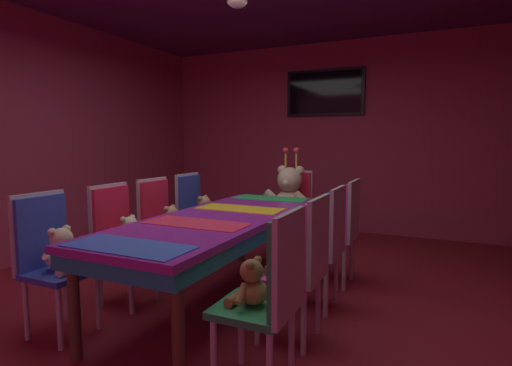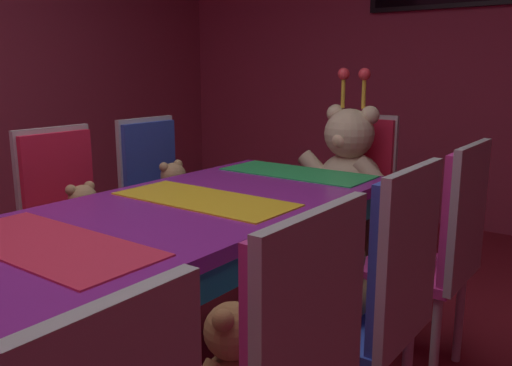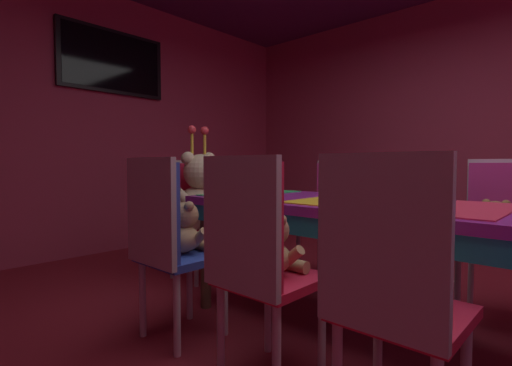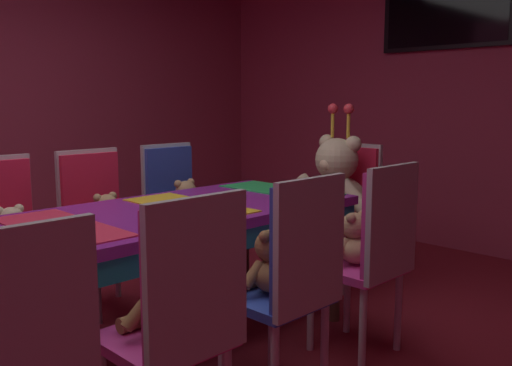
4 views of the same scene
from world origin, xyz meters
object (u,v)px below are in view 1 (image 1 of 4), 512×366
object	(u,v)px
teddy_right_0	(251,285)
chair_right_2	(328,236)
chair_left_0	(48,249)
chair_right_1	(307,255)
teddy_left_2	(172,222)
teddy_right_2	(310,236)
banquet_table	(221,226)
throne_chair	(294,202)
teddy_left_1	(130,235)
chair_right_0	(275,284)
teddy_right_3	(330,223)
king_teddy_bear	(289,194)
wall_tv	(325,93)
teddy_left_3	(205,211)
chair_left_2	(159,219)
teddy_right_1	(286,256)
chair_right_3	(345,222)
chair_left_3	(193,209)
teddy_left_0	(63,252)
chair_left_1	(117,231)

from	to	relation	value
teddy_right_0	chair_right_2	bearing A→B (deg)	-95.64
chair_left_0	chair_right_1	bearing A→B (deg)	19.43
teddy_left_2	teddy_right_2	size ratio (longest dim) A/B	0.96
banquet_table	throne_chair	xyz separation A→B (m)	(0.00, 1.79, -0.06)
teddy_left_1	chair_right_0	distance (m)	1.63
teddy_right_0	teddy_right_3	distance (m)	1.77
king_teddy_bear	banquet_table	bearing A→B (deg)	-0.00
chair_right_1	wall_tv	size ratio (longest dim) A/B	0.85
teddy_right_2	teddy_right_0	bearing A→B (deg)	91.43
chair_left_0	teddy_left_1	bearing A→B (deg)	73.44
teddy_left_3	king_teddy_bear	xyz separation A→B (m)	(0.71, 0.73, 0.13)
chair_right_0	teddy_right_0	world-z (taller)	chair_right_0
chair_left_2	teddy_left_3	bearing A→B (deg)	78.79
teddy_right_1	throne_chair	distance (m)	2.22
teddy_right_1	chair_right_3	size ratio (longest dim) A/B	0.30
chair_right_0	teddy_right_3	xyz separation A→B (m)	(-0.17, 1.77, -0.02)
chair_left_3	banquet_table	bearing A→B (deg)	-46.16
banquet_table	chair_right_3	bearing A→B (deg)	46.93
chair_left_3	throne_chair	distance (m)	1.24
teddy_left_0	chair_left_1	size ratio (longest dim) A/B	0.33
banquet_table	chair_left_0	bearing A→B (deg)	-132.99
teddy_right_2	king_teddy_bear	xyz separation A→B (m)	(-0.67, 1.35, 0.13)
chair_left_2	wall_tv	distance (m)	3.29
banquet_table	chair_left_2	bearing A→B (deg)	161.99
chair_left_3	chair_right_2	world-z (taller)	same
teddy_left_3	teddy_right_0	distance (m)	2.27
teddy_right_0	teddy_right_1	world-z (taller)	teddy_right_1
chair_right_0	chair_right_1	bearing A→B (deg)	-88.94
teddy_left_1	chair_left_2	xyz separation A→B (m)	(-0.16, 0.58, 0.02)
chair_left_1	chair_right_1	size ratio (longest dim) A/B	1.00
teddy_left_2	chair_left_3	bearing A→B (deg)	104.92
chair_left_2	king_teddy_bear	distance (m)	1.59
chair_left_0	teddy_left_2	distance (m)	1.20
chair_left_2	chair_right_0	distance (m)	2.04
teddy_right_3	wall_tv	world-z (taller)	wall_tv
teddy_right_0	teddy_left_1	bearing A→B (deg)	-23.25
chair_right_1	teddy_left_1	bearing A→B (deg)	-0.66
banquet_table	teddy_right_3	distance (m)	1.11
chair_left_2	teddy_left_2	xyz separation A→B (m)	(0.14, 0.00, -0.02)
chair_right_1	king_teddy_bear	distance (m)	2.12
chair_right_3	king_teddy_bear	bearing A→B (deg)	-42.31
chair_left_1	chair_right_3	world-z (taller)	same
teddy_left_1	chair_left_1	bearing A→B (deg)	180.00
chair_right_0	king_teddy_bear	xyz separation A→B (m)	(-0.84, 2.52, 0.12)
banquet_table	teddy_right_2	world-z (taller)	same
teddy_left_0	teddy_left_1	xyz separation A→B (m)	(0.04, 0.61, -0.01)
teddy_left_2	banquet_table	bearing A→B (deg)	-21.43
teddy_left_2	king_teddy_bear	distance (m)	1.52
teddy_left_3	teddy_right_1	bearing A→B (deg)	-40.89
chair_left_3	teddy_left_3	distance (m)	0.14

